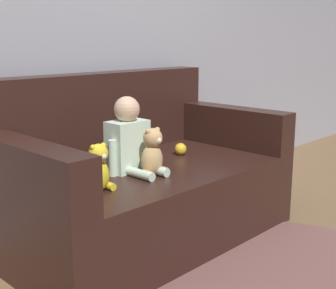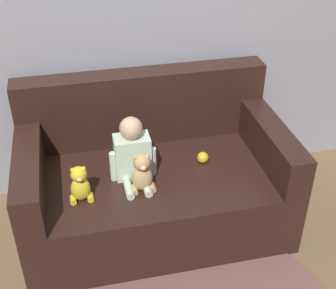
{
  "view_description": "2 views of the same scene",
  "coord_description": "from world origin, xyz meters",
  "px_view_note": "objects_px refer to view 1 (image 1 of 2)",
  "views": [
    {
      "loc": [
        -1.81,
        -1.94,
        1.18
      ],
      "look_at": [
        0.11,
        -0.09,
        0.57
      ],
      "focal_mm": 50.0,
      "sensor_mm": 36.0,
      "label": 1
    },
    {
      "loc": [
        -0.46,
        -2.41,
        2.26
      ],
      "look_at": [
        0.07,
        -0.1,
        0.71
      ],
      "focal_mm": 50.0,
      "sensor_mm": 36.0,
      "label": 2
    }
  ],
  "objects_px": {
    "toy_ball": "(181,149)",
    "couch": "(137,182)",
    "teddy_bear_brown": "(153,153)",
    "plush_toy_side": "(99,169)",
    "person_baby": "(129,140)"
  },
  "relations": [
    {
      "from": "teddy_bear_brown",
      "to": "toy_ball",
      "type": "height_order",
      "value": "teddy_bear_brown"
    },
    {
      "from": "toy_ball",
      "to": "teddy_bear_brown",
      "type": "bearing_deg",
      "value": -155.72
    },
    {
      "from": "couch",
      "to": "plush_toy_side",
      "type": "xyz_separation_m",
      "value": [
        -0.48,
        -0.26,
        0.23
      ]
    },
    {
      "from": "teddy_bear_brown",
      "to": "plush_toy_side",
      "type": "bearing_deg",
      "value": -178.34
    },
    {
      "from": "couch",
      "to": "plush_toy_side",
      "type": "height_order",
      "value": "couch"
    },
    {
      "from": "teddy_bear_brown",
      "to": "couch",
      "type": "bearing_deg",
      "value": 66.1
    },
    {
      "from": "plush_toy_side",
      "to": "toy_ball",
      "type": "distance_m",
      "value": 0.84
    },
    {
      "from": "couch",
      "to": "plush_toy_side",
      "type": "bearing_deg",
      "value": -151.92
    },
    {
      "from": "teddy_bear_brown",
      "to": "toy_ball",
      "type": "bearing_deg",
      "value": 24.28
    },
    {
      "from": "person_baby",
      "to": "couch",
      "type": "bearing_deg",
      "value": 33.07
    },
    {
      "from": "teddy_bear_brown",
      "to": "plush_toy_side",
      "type": "height_order",
      "value": "teddy_bear_brown"
    },
    {
      "from": "person_baby",
      "to": "toy_ball",
      "type": "relative_size",
      "value": 5.49
    },
    {
      "from": "person_baby",
      "to": "plush_toy_side",
      "type": "distance_m",
      "value": 0.38
    },
    {
      "from": "couch",
      "to": "teddy_bear_brown",
      "type": "height_order",
      "value": "couch"
    },
    {
      "from": "toy_ball",
      "to": "couch",
      "type": "bearing_deg",
      "value": 171.94
    }
  ]
}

